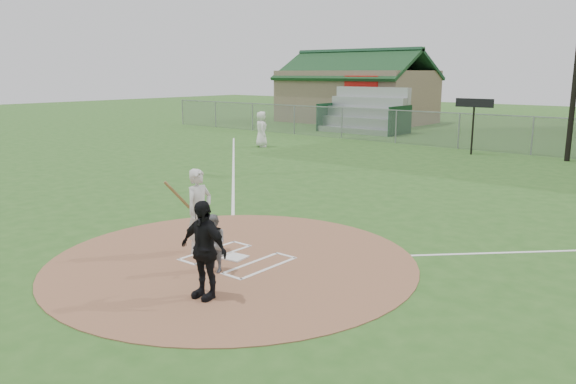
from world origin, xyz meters
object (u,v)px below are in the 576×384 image
Objects in this scene: umpire at (203,249)px; batter_at_plate at (199,211)px; ondeck_player at (261,129)px; home_plate at (235,257)px; catcher at (213,243)px.

umpire is 2.82m from batter_at_plate.
ondeck_player reaches higher than umpire.
home_plate is at bearing 12.02° from batter_at_plate.
home_plate is 20.09m from ondeck_player.
home_plate is 0.24× the size of batter_at_plate.
batter_at_plate reaches higher than umpire.
ondeck_player is (-14.23, 17.27, 0.05)m from umpire.
ondeck_player is (-13.04, 15.26, 0.99)m from home_plate.
ondeck_player is at bearing 127.99° from batter_at_plate.
ondeck_player is (-13.33, 16.19, 0.37)m from catcher.
catcher is (0.29, -0.93, 0.62)m from home_plate.
ondeck_player is 19.62m from batter_at_plate.
catcher is 0.62× the size of ondeck_player.
catcher is at bearing 126.43° from umpire.
umpire is at bearing -40.00° from batter_at_plate.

